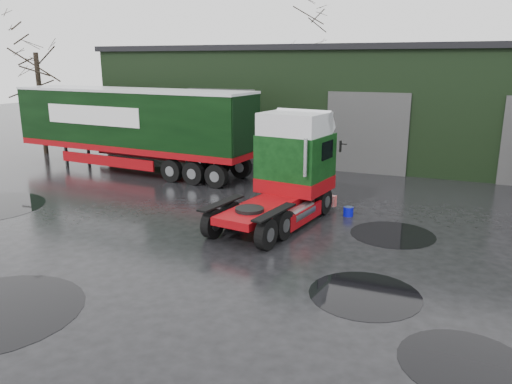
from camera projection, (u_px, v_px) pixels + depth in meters
ground at (190, 271)px, 13.39m from camera, size 100.00×100.00×0.00m
warehouse at (387, 101)px, 29.69m from camera, size 32.40×12.40×6.30m
hero_tractor at (273, 172)px, 16.70m from camera, size 3.43×6.36×3.75m
trailer_left at (132, 130)px, 25.17m from camera, size 13.62×3.91×4.17m
wash_bucket at (348, 211)px, 18.11m from camera, size 0.38×0.38×0.33m
tree_left at (39, 82)px, 29.36m from camera, size 4.40×4.40×8.50m
tree_back_a at (308, 70)px, 41.19m from camera, size 4.40×4.40×9.50m
puddle_1 at (393, 234)px, 16.21m from camera, size 2.72×2.72×0.01m
puddle_3 at (465, 364)px, 9.28m from camera, size 2.48×2.48×0.01m
puddle_4 at (365, 295)px, 12.03m from camera, size 2.71×2.71×0.01m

